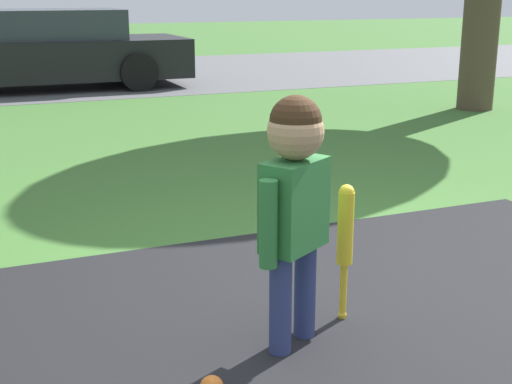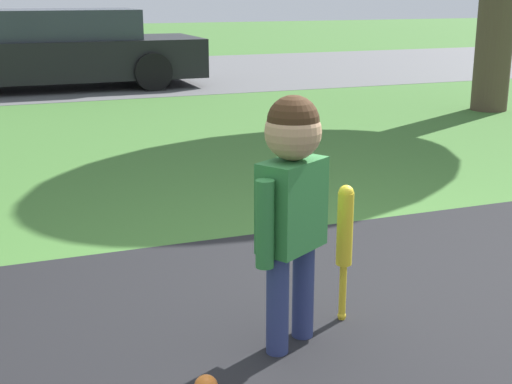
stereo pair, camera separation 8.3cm
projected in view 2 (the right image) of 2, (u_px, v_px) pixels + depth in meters
ground_plane at (344, 295)px, 3.51m from camera, size 60.00×60.00×0.00m
street_strip at (76, 76)px, 12.40m from camera, size 40.00×6.00×0.01m
child at (292, 188)px, 2.83m from camera, size 0.38×0.29×1.06m
baseball_bat at (345, 234)px, 3.13m from camera, size 0.07×0.07×0.64m
parked_car at (51, 51)px, 10.78m from camera, size 4.61×1.89×1.17m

